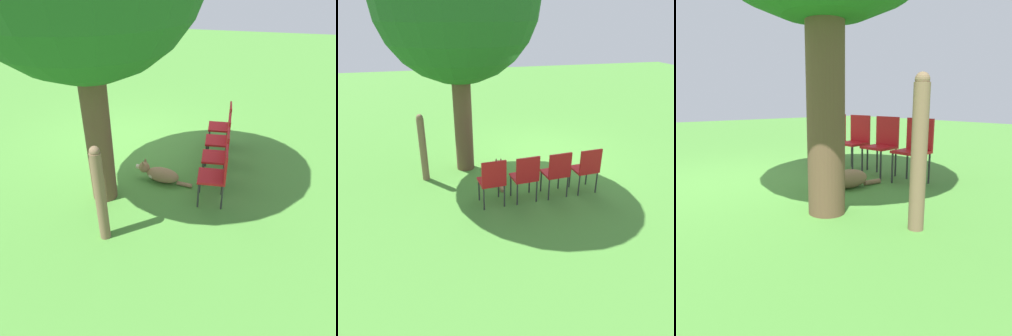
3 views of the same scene
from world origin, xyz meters
TOP-DOWN VIEW (x-y plane):
  - ground_plane at (0.00, 0.00)m, footprint 30.00×30.00m
  - dog at (-1.03, 0.91)m, footprint 1.03×0.35m
  - fence_post at (-0.65, 2.42)m, footprint 0.14×0.14m
  - red_chair_0 at (-1.97, -0.58)m, footprint 0.45×0.47m
  - red_chair_1 at (-2.00, 0.04)m, footprint 0.45×0.47m
  - red_chair_2 at (-2.02, 0.65)m, footprint 0.45×0.47m
  - red_chair_3 at (-2.04, 1.27)m, footprint 0.45×0.47m

SIDE VIEW (x-z plane):
  - ground_plane at x=0.00m, z-range 0.00..0.00m
  - dog at x=-1.03m, z-range -0.05..0.32m
  - red_chair_0 at x=-1.97m, z-range 0.07..1.00m
  - red_chair_1 at x=-2.00m, z-range 0.07..1.00m
  - red_chair_2 at x=-2.02m, z-range 0.07..1.00m
  - red_chair_3 at x=-2.04m, z-range 0.07..1.00m
  - fence_post at x=-0.65m, z-range 0.01..1.42m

